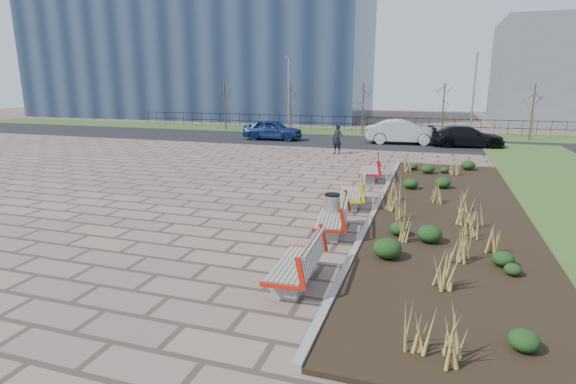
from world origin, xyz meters
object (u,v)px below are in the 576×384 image
(bench_a, at_px, (294,262))
(bench_c, at_px, (351,192))
(bench_b, at_px, (330,217))
(lamp_east, at_px, (473,97))
(pedestrian, at_px, (337,139))
(car_silver, at_px, (403,132))
(car_black, at_px, (467,136))
(litter_bin, at_px, (332,211))
(lamp_west, at_px, (289,95))
(car_blue, at_px, (273,130))
(bench_d, at_px, (369,169))

(bench_a, xyz_separation_m, bench_c, (0.00, 6.42, 0.00))
(bench_b, distance_m, lamp_east, 24.45)
(pedestrian, bearing_deg, bench_a, -59.85)
(car_silver, xyz_separation_m, car_black, (4.05, -0.24, -0.13))
(bench_c, distance_m, car_silver, 16.70)
(litter_bin, distance_m, lamp_west, 24.93)
(lamp_west, relative_size, lamp_east, 1.00)
(bench_c, bearing_deg, bench_a, -97.28)
(car_black, relative_size, lamp_east, 0.77)
(litter_bin, relative_size, car_blue, 0.22)
(car_black, bearing_deg, litter_bin, 158.52)
(bench_b, height_order, bench_d, same)
(lamp_west, bearing_deg, bench_a, -71.68)
(bench_c, distance_m, lamp_west, 22.76)
(lamp_east, bearing_deg, lamp_west, 180.00)
(bench_c, relative_size, car_silver, 0.43)
(bench_d, relative_size, car_blue, 0.49)
(pedestrian, distance_m, car_blue, 7.59)
(car_blue, xyz_separation_m, lamp_west, (-0.36, 4.79, 2.29))
(bench_c, distance_m, car_blue, 18.16)
(bench_a, xyz_separation_m, lamp_east, (5.00, 27.18, 2.54))
(bench_c, bearing_deg, litter_bin, -99.73)
(car_blue, relative_size, car_black, 0.92)
(car_black, bearing_deg, lamp_west, 64.66)
(lamp_east, bearing_deg, litter_bin, -102.43)
(bench_b, xyz_separation_m, bench_d, (0.00, 7.41, 0.00))
(car_silver, distance_m, car_black, 4.06)
(bench_a, distance_m, pedestrian, 17.73)
(bench_c, relative_size, car_black, 0.45)
(pedestrian, height_order, car_silver, pedestrian)
(bench_b, relative_size, pedestrian, 1.20)
(car_silver, bearing_deg, litter_bin, 172.84)
(bench_d, distance_m, car_silver, 12.34)
(bench_c, height_order, bench_d, same)
(bench_b, xyz_separation_m, car_silver, (0.48, 19.73, 0.32))
(lamp_east, bearing_deg, car_black, -96.24)
(lamp_west, bearing_deg, car_blue, -85.73)
(litter_bin, bearing_deg, car_blue, 114.95)
(bench_a, distance_m, bench_b, 3.38)
(car_blue, bearing_deg, lamp_east, -72.52)
(lamp_west, bearing_deg, lamp_east, 0.00)
(car_black, bearing_deg, bench_a, 161.13)
(bench_c, bearing_deg, lamp_west, 106.16)
(car_silver, relative_size, car_black, 1.05)
(bench_d, xyz_separation_m, car_blue, (-8.64, 11.60, 0.25))
(bench_c, xyz_separation_m, car_black, (4.53, 16.44, 0.19))
(bench_b, xyz_separation_m, litter_bin, (-0.10, 0.65, -0.02))
(car_silver, bearing_deg, lamp_east, -53.42)
(bench_b, bearing_deg, bench_a, -97.75)
(car_black, bearing_deg, lamp_east, -13.91)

